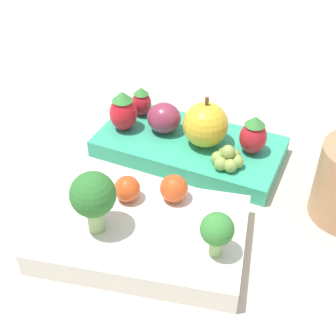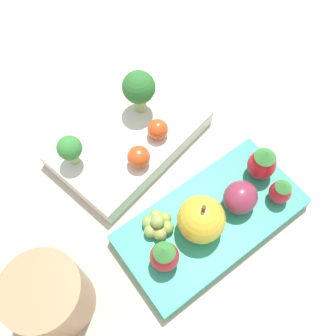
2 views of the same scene
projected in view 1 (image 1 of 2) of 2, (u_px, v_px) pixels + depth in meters
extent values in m
plane|color=#BCB29E|center=(161.00, 189.00, 0.52)|extent=(4.00, 4.00, 0.00)
cube|color=silver|center=(142.00, 233.00, 0.45)|extent=(0.21, 0.14, 0.03)
cube|color=#33A87F|center=(189.00, 147.00, 0.56)|extent=(0.23, 0.13, 0.02)
cylinder|color=#93B770|center=(96.00, 219.00, 0.43)|extent=(0.02, 0.02, 0.02)
sphere|color=#2D702D|center=(93.00, 194.00, 0.41)|extent=(0.04, 0.04, 0.04)
cylinder|color=#93B770|center=(216.00, 246.00, 0.41)|extent=(0.01, 0.01, 0.02)
sphere|color=#388438|center=(217.00, 229.00, 0.39)|extent=(0.03, 0.03, 0.03)
sphere|color=#DB4C1E|center=(127.00, 189.00, 0.46)|extent=(0.03, 0.03, 0.03)
sphere|color=#DB4C1E|center=(174.00, 188.00, 0.46)|extent=(0.03, 0.03, 0.03)
sphere|color=gold|center=(206.00, 125.00, 0.53)|extent=(0.05, 0.05, 0.05)
cylinder|color=brown|center=(207.00, 102.00, 0.51)|extent=(0.00, 0.00, 0.01)
ellipsoid|color=red|center=(123.00, 114.00, 0.56)|extent=(0.03, 0.03, 0.04)
cone|color=#388438|center=(122.00, 96.00, 0.54)|extent=(0.02, 0.02, 0.01)
ellipsoid|color=red|center=(141.00, 104.00, 0.59)|extent=(0.03, 0.03, 0.03)
cone|color=#388438|center=(141.00, 91.00, 0.57)|extent=(0.02, 0.02, 0.01)
ellipsoid|color=red|center=(253.00, 137.00, 0.52)|extent=(0.03, 0.03, 0.04)
cone|color=#388438|center=(255.00, 121.00, 0.51)|extent=(0.02, 0.02, 0.01)
ellipsoid|color=#892D47|center=(164.00, 118.00, 0.56)|extent=(0.04, 0.04, 0.04)
sphere|color=#8EA84C|center=(218.00, 158.00, 0.51)|extent=(0.02, 0.02, 0.02)
sphere|color=#8EA84C|center=(221.00, 164.00, 0.50)|extent=(0.02, 0.02, 0.02)
sphere|color=#8EA84C|center=(230.00, 166.00, 0.50)|extent=(0.02, 0.02, 0.02)
sphere|color=#8EA84C|center=(237.00, 162.00, 0.51)|extent=(0.02, 0.02, 0.02)
sphere|color=#8EA84C|center=(234.00, 156.00, 0.52)|extent=(0.02, 0.02, 0.02)
sphere|color=#8EA84C|center=(224.00, 154.00, 0.52)|extent=(0.02, 0.02, 0.02)
sphere|color=#8EA84C|center=(228.00, 152.00, 0.50)|extent=(0.02, 0.02, 0.02)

